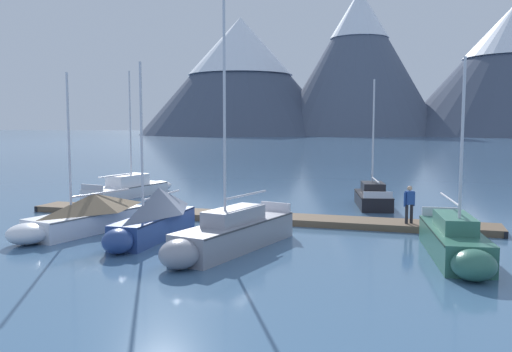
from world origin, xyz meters
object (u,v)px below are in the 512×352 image
(sailboat_mid_dock_port, at_px, (154,215))
(sailboat_mid_dock_starboard, at_px, (230,234))
(sailboat_second_berth, at_px, (84,215))
(sailboat_far_berth, at_px, (372,197))
(sailboat_nearest_berth, at_px, (132,188))
(person_on_dock, at_px, (409,202))
(sailboat_outer_slip, at_px, (456,242))

(sailboat_mid_dock_port, relative_size, sailboat_mid_dock_starboard, 0.75)
(sailboat_second_berth, height_order, sailboat_far_berth, sailboat_far_berth)
(sailboat_nearest_berth, distance_m, sailboat_mid_dock_port, 13.96)
(sailboat_nearest_berth, xyz_separation_m, sailboat_second_berth, (3.57, -11.57, 0.23))
(sailboat_mid_dock_port, height_order, person_on_dock, sailboat_mid_dock_port)
(sailboat_mid_dock_starboard, relative_size, person_on_dock, 5.64)
(sailboat_second_berth, bearing_deg, sailboat_far_berth, 42.01)
(sailboat_mid_dock_starboard, relative_size, sailboat_outer_slip, 1.37)
(sailboat_nearest_berth, height_order, sailboat_mid_dock_starboard, sailboat_mid_dock_starboard)
(sailboat_mid_dock_port, xyz_separation_m, sailboat_far_berth, (8.48, 11.27, -0.44))
(sailboat_outer_slip, bearing_deg, person_on_dock, 105.49)
(sailboat_mid_dock_starboard, distance_m, sailboat_outer_slip, 8.05)
(sailboat_nearest_berth, height_order, sailboat_outer_slip, sailboat_nearest_berth)
(sailboat_mid_dock_starboard, xyz_separation_m, sailboat_far_berth, (4.79, 12.65, -0.11))
(sailboat_mid_dock_starboard, height_order, sailboat_outer_slip, sailboat_mid_dock_starboard)
(sailboat_nearest_berth, distance_m, sailboat_mid_dock_starboard, 17.21)
(sailboat_nearest_berth, bearing_deg, sailboat_mid_dock_port, -59.38)
(sailboat_nearest_berth, xyz_separation_m, sailboat_mid_dock_starboard, (10.80, -13.39, 0.12))
(sailboat_mid_dock_port, bearing_deg, sailboat_second_berth, 172.88)
(sailboat_nearest_berth, relative_size, sailboat_second_berth, 1.19)
(person_on_dock, bearing_deg, sailboat_nearest_berth, 156.40)
(sailboat_nearest_berth, xyz_separation_m, person_on_dock, (17.42, -7.61, 0.72))
(sailboat_second_berth, bearing_deg, person_on_dock, 15.94)
(sailboat_far_berth, xyz_separation_m, person_on_dock, (1.83, -6.87, 0.71))
(sailboat_second_berth, bearing_deg, sailboat_outer_slip, -4.20)
(sailboat_mid_dock_port, bearing_deg, sailboat_nearest_berth, 120.62)
(sailboat_second_berth, xyz_separation_m, sailboat_outer_slip, (15.26, -1.12, -0.14))
(sailboat_mid_dock_starboard, bearing_deg, sailboat_outer_slip, 5.01)
(sailboat_mid_dock_starboard, bearing_deg, sailboat_far_berth, 69.27)
(sailboat_nearest_berth, xyz_separation_m, sailboat_outer_slip, (18.83, -12.69, 0.09))
(sailboat_nearest_berth, relative_size, person_on_dock, 4.83)
(sailboat_mid_dock_starboard, bearing_deg, sailboat_mid_dock_port, 159.49)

